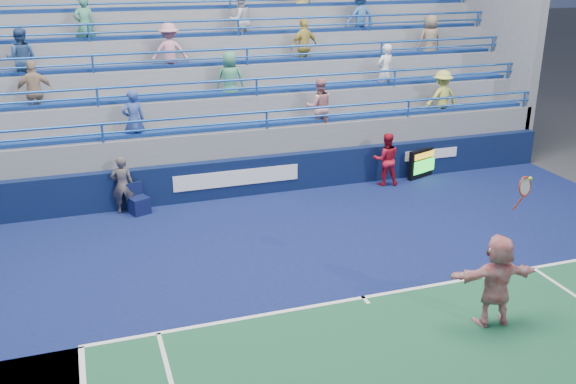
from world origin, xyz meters
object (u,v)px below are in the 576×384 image
object	(u,v)px
serve_speed_board	(424,163)
tennis_player	(496,280)
judge_chair	(139,204)
ball_girl	(386,159)
line_judge	(122,185)

from	to	relation	value
serve_speed_board	tennis_player	world-z (taller)	tennis_player
judge_chair	ball_girl	distance (m)	7.27
tennis_player	ball_girl	distance (m)	7.77
serve_speed_board	judge_chair	xyz separation A→B (m)	(-8.73, -0.27, -0.19)
serve_speed_board	line_judge	xyz separation A→B (m)	(-9.10, -0.10, 0.33)
ball_girl	judge_chair	bearing A→B (deg)	14.07
judge_chair	ball_girl	xyz separation A→B (m)	(7.25, -0.02, 0.53)
serve_speed_board	tennis_player	size ratio (longest dim) A/B	0.45
tennis_player	line_judge	distance (m)	9.86
judge_chair	serve_speed_board	bearing A→B (deg)	1.75
line_judge	serve_speed_board	bearing A→B (deg)	-175.19
line_judge	ball_girl	size ratio (longest dim) A/B	0.99
tennis_player	ball_girl	size ratio (longest dim) A/B	1.80
serve_speed_board	tennis_player	xyz separation A→B (m)	(-3.06, -7.90, 0.44)
ball_girl	tennis_player	bearing A→B (deg)	92.51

